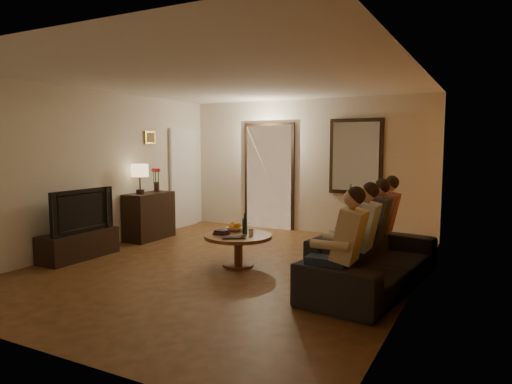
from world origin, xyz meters
The scene contains 33 objects.
floor centered at (0.00, 0.00, 0.00)m, with size 5.00×6.00×0.01m, color #432C12.
ceiling centered at (0.00, 0.00, 2.60)m, with size 5.00×6.00×0.01m, color white.
back_wall centered at (0.00, 3.00, 1.30)m, with size 5.00×0.02×2.60m, color beige.
front_wall centered at (0.00, -3.00, 1.30)m, with size 5.00×0.02×2.60m, color beige.
left_wall centered at (-2.50, 0.00, 1.30)m, with size 0.02×6.00×2.60m, color beige.
right_wall centered at (2.50, 0.00, 1.30)m, with size 0.02×6.00×2.60m, color beige.
orange_accent centered at (2.49, 0.00, 1.30)m, with size 0.01×6.00×2.60m, color orange.
kitchen_doorway centered at (-0.80, 2.98, 1.05)m, with size 1.00×0.06×2.10m, color #FFE0A5.
door_trim centered at (-0.80, 2.97, 1.05)m, with size 1.12×0.04×2.22m, color black.
fridge_glimpse centered at (-0.55, 2.98, 0.90)m, with size 0.45×0.03×1.70m, color silver.
mirror_frame centered at (1.00, 2.96, 1.50)m, with size 1.00×0.05×1.40m, color black.
mirror_glass centered at (1.00, 2.93, 1.50)m, with size 0.86×0.02×1.26m, color white.
white_door centered at (-2.46, 2.30, 1.02)m, with size 0.06×0.85×2.04m, color white.
framed_art centered at (-2.47, 1.30, 1.85)m, with size 0.03×0.28×0.24m, color #B28C33.
art_canvas centered at (-2.46, 1.30, 1.85)m, with size 0.01×0.22×0.18m, color brown.
dresser centered at (-2.25, 0.97, 0.42)m, with size 0.45×0.95×0.85m, color black.
table_lamp centered at (-2.25, 0.75, 1.12)m, with size 0.30×0.30×0.54m, color beige, non-canonical shape.
flower_vase centered at (-2.25, 1.19, 1.07)m, with size 0.14×0.14×0.44m, color #A81220, non-canonical shape.
tv_stand centered at (-2.25, -0.63, 0.20)m, with size 0.45×1.23×0.41m, color black.
tv centered at (-2.25, -0.63, 0.73)m, with size 0.15×1.13×0.65m, color black.
sofa centered at (2.04, 0.01, 0.34)m, with size 0.92×2.36×0.69m, color black.
person_a centered at (1.94, -0.89, 0.60)m, with size 0.60×0.40×1.20m, color tan, non-canonical shape.
person_b centered at (1.94, -0.29, 0.60)m, with size 0.60×0.40×1.20m, color tan, non-canonical shape.
person_c centered at (1.94, 0.31, 0.60)m, with size 0.60×0.40×1.20m, color tan, non-canonical shape.
person_d centered at (1.94, 0.91, 0.60)m, with size 0.60×0.40×1.20m, color tan, non-canonical shape.
dog centered at (1.54, 0.33, 0.28)m, with size 0.56×0.24×0.56m, color #AD8550, non-canonical shape.
coffee_table centered at (0.11, 0.11, 0.23)m, with size 0.96×0.96×0.45m, color brown.
bowl centered at (-0.07, 0.33, 0.48)m, with size 0.26×0.26×0.06m, color white.
oranges centered at (-0.07, 0.33, 0.55)m, with size 0.20×0.20×0.08m, color orange, non-canonical shape.
wine_bottle centered at (0.16, 0.21, 0.60)m, with size 0.07×0.07×0.31m, color black, non-canonical shape.
wine_glass centered at (0.29, 0.16, 0.50)m, with size 0.06×0.06×0.10m, color silver.
book_stack centered at (-0.11, 0.01, 0.48)m, with size 0.20×0.15×0.07m, color black, non-canonical shape.
laptop centered at (0.21, -0.17, 0.46)m, with size 0.33×0.21×0.03m, color black.
Camera 1 is at (3.28, -5.40, 1.73)m, focal length 32.00 mm.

